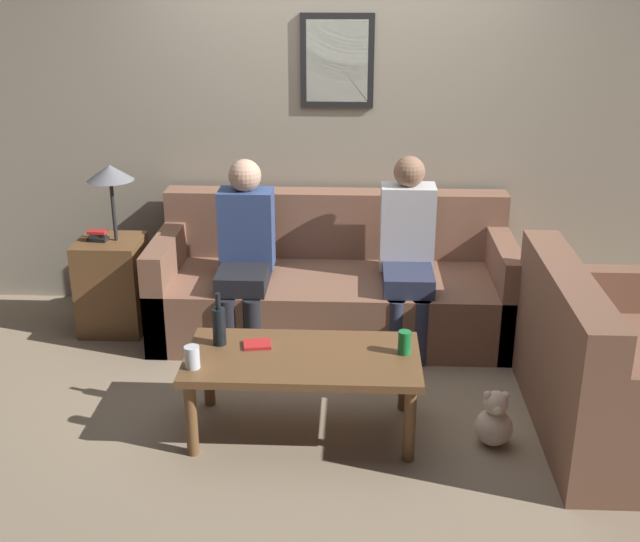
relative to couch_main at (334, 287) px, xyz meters
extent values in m
plane|color=gray|center=(0.00, -0.56, -0.29)|extent=(16.00, 16.00, 0.00)
cube|color=#9E937F|center=(0.00, 0.49, 1.01)|extent=(9.00, 0.06, 2.60)
cube|color=black|center=(0.00, 0.44, 1.41)|extent=(0.48, 0.02, 0.60)
cube|color=silver|center=(0.00, 0.44, 1.41)|extent=(0.40, 0.01, 0.52)
cube|color=brown|center=(0.00, -0.06, -0.09)|extent=(2.30, 0.93, 0.41)
cube|color=brown|center=(0.00, 0.31, 0.34)|extent=(2.30, 0.20, 0.45)
cube|color=brown|center=(-1.08, -0.06, 0.04)|extent=(0.14, 0.93, 0.66)
cube|color=brown|center=(1.08, -0.06, 0.04)|extent=(0.14, 0.93, 0.66)
cube|color=brown|center=(1.57, -1.18, -0.09)|extent=(0.93, 1.40, 0.41)
cube|color=brown|center=(1.20, -1.18, 0.34)|extent=(0.20, 1.40, 0.45)
cube|color=brown|center=(1.57, -0.55, 0.04)|extent=(0.93, 0.14, 0.66)
cube|color=brown|center=(-0.12, -1.28, 0.12)|extent=(1.19, 0.60, 0.04)
cylinder|color=brown|center=(-0.65, -1.52, -0.10)|extent=(0.06, 0.06, 0.40)
cylinder|color=brown|center=(0.42, -1.52, -0.10)|extent=(0.06, 0.06, 0.40)
cylinder|color=brown|center=(-0.65, -1.03, -0.10)|extent=(0.06, 0.06, 0.40)
cylinder|color=brown|center=(0.42, -1.03, -0.10)|extent=(0.06, 0.06, 0.40)
cube|color=brown|center=(-1.45, -0.07, 0.02)|extent=(0.41, 0.41, 0.62)
cylinder|color=#262628|center=(-1.40, -0.07, 0.54)|extent=(0.02, 0.02, 0.42)
cone|color=slate|center=(-1.40, -0.07, 0.78)|extent=(0.29, 0.29, 0.10)
cube|color=black|center=(-1.52, -0.09, 0.34)|extent=(0.13, 0.09, 0.02)
cube|color=black|center=(-1.52, -0.09, 0.37)|extent=(0.11, 0.08, 0.03)
cube|color=red|center=(-1.52, -0.09, 0.39)|extent=(0.12, 0.07, 0.02)
cylinder|color=black|center=(-0.56, -1.17, 0.24)|extent=(0.07, 0.07, 0.20)
cylinder|color=black|center=(-0.56, -1.17, 0.39)|extent=(0.03, 0.03, 0.09)
cylinder|color=silver|center=(-0.65, -1.43, 0.20)|extent=(0.08, 0.08, 0.11)
cube|color=red|center=(-0.36, -1.18, 0.15)|extent=(0.16, 0.13, 0.02)
cylinder|color=#197A38|center=(0.39, -1.23, 0.20)|extent=(0.07, 0.07, 0.12)
cube|color=black|center=(-0.55, -0.30, 0.17)|extent=(0.31, 0.43, 0.14)
cylinder|color=black|center=(-0.63, -0.51, -0.09)|extent=(0.11, 0.11, 0.41)
cylinder|color=black|center=(-0.48, -0.51, -0.09)|extent=(0.11, 0.11, 0.41)
cube|color=#33477A|center=(-0.55, -0.08, 0.42)|extent=(0.34, 0.22, 0.51)
sphere|color=tan|center=(-0.55, -0.08, 0.77)|extent=(0.21, 0.21, 0.21)
cube|color=#2D334C|center=(0.47, -0.26, 0.17)|extent=(0.31, 0.46, 0.14)
cylinder|color=#2D334C|center=(0.39, -0.49, -0.09)|extent=(0.11, 0.11, 0.41)
cylinder|color=#2D334C|center=(0.54, -0.49, -0.09)|extent=(0.11, 0.11, 0.41)
cube|color=silver|center=(0.47, -0.03, 0.44)|extent=(0.34, 0.22, 0.54)
sphere|color=#8C664C|center=(0.47, -0.03, 0.79)|extent=(0.20, 0.20, 0.20)
sphere|color=beige|center=(0.85, -1.36, -0.20)|extent=(0.19, 0.19, 0.19)
sphere|color=beige|center=(0.85, -1.36, -0.06)|extent=(0.12, 0.12, 0.12)
sphere|color=beige|center=(0.81, -1.36, -0.02)|extent=(0.04, 0.04, 0.04)
sphere|color=beige|center=(0.90, -1.36, -0.02)|extent=(0.04, 0.04, 0.04)
sphere|color=#FFEAD1|center=(0.85, -1.41, -0.07)|extent=(0.05, 0.05, 0.05)
camera|label=1|loc=(0.14, -4.90, 1.99)|focal=45.00mm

